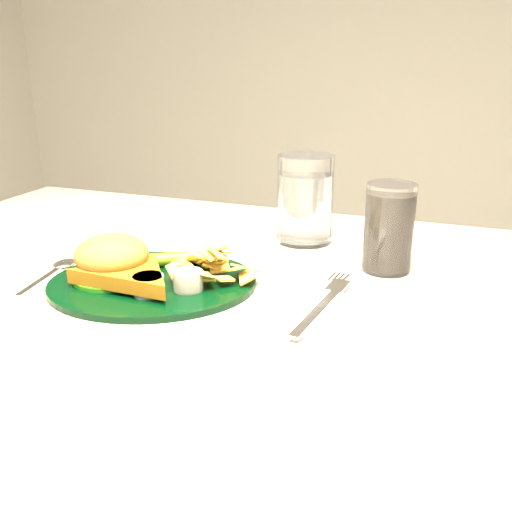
% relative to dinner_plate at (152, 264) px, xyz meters
% --- Properties ---
extents(dinner_plate, '(0.33, 0.30, 0.06)m').
position_rel_dinner_plate_xyz_m(dinner_plate, '(0.00, 0.00, 0.00)').
color(dinner_plate, black).
rests_on(dinner_plate, table).
extents(water_glass, '(0.10, 0.10, 0.14)m').
position_rel_dinner_plate_xyz_m(water_glass, '(0.13, 0.24, 0.04)').
color(water_glass, white).
rests_on(water_glass, table).
extents(cola_glass, '(0.07, 0.07, 0.12)m').
position_rel_dinner_plate_xyz_m(cola_glass, '(0.27, 0.16, 0.03)').
color(cola_glass, black).
rests_on(cola_glass, table).
extents(fork_napkin, '(0.15, 0.18, 0.01)m').
position_rel_dinner_plate_xyz_m(fork_napkin, '(0.22, -0.01, -0.02)').
color(fork_napkin, white).
rests_on(fork_napkin, table).
extents(spoon, '(0.05, 0.13, 0.01)m').
position_rel_dinner_plate_xyz_m(spoon, '(-0.14, -0.04, -0.03)').
color(spoon, white).
rests_on(spoon, table).
extents(wrapped_straw, '(0.23, 0.16, 0.01)m').
position_rel_dinner_plate_xyz_m(wrapped_straw, '(0.09, 0.21, -0.03)').
color(wrapped_straw, white).
rests_on(wrapped_straw, table).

